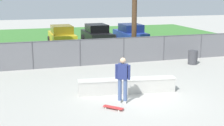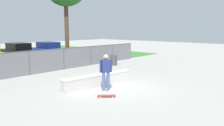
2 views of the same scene
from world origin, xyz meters
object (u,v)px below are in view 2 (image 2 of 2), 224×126
skateboarder (106,71)px  trash_bin (114,60)px  concrete_ledge (99,80)px  skateboard (106,96)px  car_black (18,51)px  car_blue (48,50)px

skateboarder → trash_bin: bearing=39.0°
concrete_ledge → skateboard: 1.99m
car_black → skateboarder: bearing=-99.3°
skateboarder → car_black: skateboarder is taller
concrete_ledge → skateboarder: 1.40m
car_black → trash_bin: size_ratio=5.02×
car_blue → trash_bin: car_blue is taller
skateboarder → car_black: (2.29, 14.05, -0.17)m
skateboarder → car_blue: (5.14, 13.37, -0.17)m
skateboard → car_blue: car_blue is taller
concrete_ledge → car_black: bearing=82.4°
concrete_ledge → trash_bin: (5.57, 3.90, 0.10)m
concrete_ledge → car_blue: bearing=69.6°
car_blue → skateboarder: bearing=-111.0°
car_blue → trash_bin: (1.01, -8.40, -0.41)m
skateboarder → skateboard: skateboarder is taller
car_black → car_blue: bearing=-13.3°
concrete_ledge → trash_bin: bearing=35.0°
trash_bin → concrete_ledge: bearing=-145.0°
car_black → concrete_ledge: bearing=-97.6°
skateboard → car_blue: bearing=67.8°
concrete_ledge → car_blue: car_blue is taller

